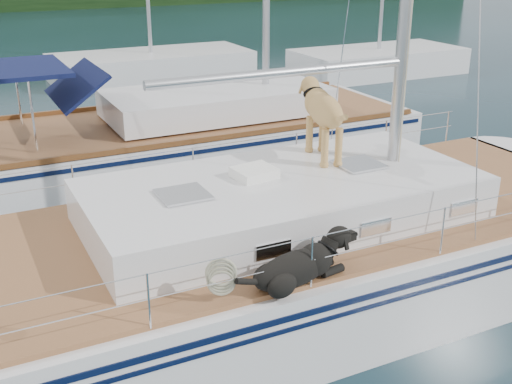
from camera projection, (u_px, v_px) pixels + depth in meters
ground at (230, 311)px, 8.77m from camera, size 120.00×120.00×0.00m
main_sailboat at (236, 265)px, 8.56m from camera, size 12.00×3.87×14.01m
neighbor_sailboat at (172, 144)px, 13.93m from camera, size 11.00×3.50×13.30m
bg_boat_center at (152, 66)px, 23.62m from camera, size 7.20×3.00×11.65m
bg_boat_east at (378, 62)px, 24.41m from camera, size 6.40×3.00×11.65m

